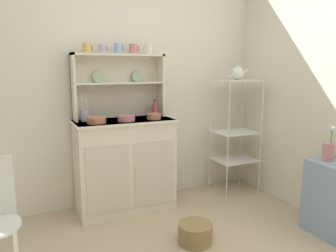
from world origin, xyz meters
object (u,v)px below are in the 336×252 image
at_px(bakers_rack, 236,124).
at_px(utensil_jar, 85,115).
at_px(hutch_cabinet, 125,164).
at_px(jam_bottle, 155,110).
at_px(floor_basket, 195,233).
at_px(cup_gold_0, 87,48).
at_px(porcelain_teapot, 237,73).
at_px(flower_vase, 329,150).
at_px(hutch_shelf_unit, 118,81).
at_px(bowl_mixing_large, 96,120).

xyz_separation_m(bakers_rack, utensil_jar, (-1.60, 0.15, 0.17)).
height_order(hutch_cabinet, jam_bottle, jam_bottle).
height_order(floor_basket, utensil_jar, utensil_jar).
bearing_deg(cup_gold_0, porcelain_teapot, -7.30).
bearing_deg(floor_basket, jam_bottle, 87.61).
bearing_deg(cup_gold_0, flower_vase, -36.10).
relative_size(porcelain_teapot, flower_vase, 0.78).
height_order(utensil_jar, porcelain_teapot, porcelain_teapot).
relative_size(hutch_shelf_unit, utensil_jar, 3.75).
xyz_separation_m(cup_gold_0, porcelain_teapot, (1.55, -0.20, -0.24)).
relative_size(cup_gold_0, flower_vase, 0.32).
distance_m(utensil_jar, porcelain_teapot, 1.65).
bearing_deg(utensil_jar, flower_vase, -34.25).
relative_size(floor_basket, flower_vase, 0.94).
height_order(jam_bottle, utensil_jar, utensil_jar).
height_order(hutch_shelf_unit, cup_gold_0, cup_gold_0).
xyz_separation_m(hutch_shelf_unit, cup_gold_0, (-0.30, -0.04, 0.30)).
height_order(bakers_rack, flower_vase, bakers_rack).
relative_size(hutch_cabinet, flower_vase, 3.25).
xyz_separation_m(hutch_cabinet, porcelain_teapot, (1.25, -0.08, 0.87)).
bearing_deg(cup_gold_0, floor_basket, -57.80).
height_order(floor_basket, flower_vase, flower_vase).
bearing_deg(flower_vase, jam_bottle, 131.24).
xyz_separation_m(bakers_rack, jam_bottle, (-0.90, 0.16, 0.19)).
distance_m(cup_gold_0, utensil_jar, 0.62).
height_order(bakers_rack, cup_gold_0, cup_gold_0).
xyz_separation_m(hutch_cabinet, jam_bottle, (0.35, 0.09, 0.51)).
bearing_deg(bowl_mixing_large, bakers_rack, -0.10).
bearing_deg(utensil_jar, bowl_mixing_large, -63.70).
bearing_deg(floor_basket, porcelain_teapot, 39.64).
relative_size(jam_bottle, utensil_jar, 0.73).
bearing_deg(floor_basket, flower_vase, -14.23).
bearing_deg(jam_bottle, flower_vase, -48.76).
height_order(hutch_shelf_unit, bakers_rack, hutch_shelf_unit).
height_order(hutch_cabinet, cup_gold_0, cup_gold_0).
xyz_separation_m(jam_bottle, porcelain_teapot, (0.90, -0.16, 0.37)).
xyz_separation_m(cup_gold_0, bowl_mixing_large, (0.02, -0.20, -0.64)).
height_order(bakers_rack, utensil_jar, bakers_rack).
distance_m(cup_gold_0, porcelain_teapot, 1.58).
relative_size(floor_basket, cup_gold_0, 2.92).
distance_m(bakers_rack, porcelain_teapot, 0.55).
relative_size(cup_gold_0, utensil_jar, 0.40).
relative_size(bakers_rack, cup_gold_0, 13.33).
bearing_deg(porcelain_teapot, utensil_jar, 174.54).
bearing_deg(hutch_cabinet, bakers_rack, -3.47).
distance_m(floor_basket, jam_bottle, 1.29).
xyz_separation_m(hutch_cabinet, bakers_rack, (1.25, -0.08, 0.32)).
height_order(bowl_mixing_large, flower_vase, bowl_mixing_large).
relative_size(bowl_mixing_large, utensil_jar, 0.71).
distance_m(floor_basket, cup_gold_0, 1.88).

